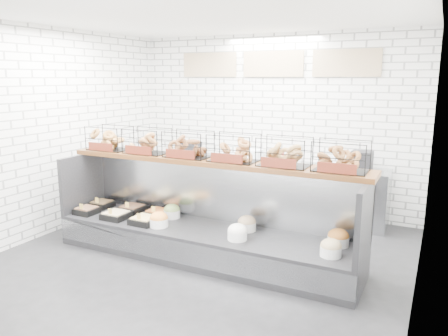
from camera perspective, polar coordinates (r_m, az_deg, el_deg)
The scene contains 5 objects.
ground at distance 5.53m, azimuth -4.33°, elevation -12.68°, with size 5.50×5.50×0.00m, color black.
room_shell at distance 5.56m, azimuth -1.43°, elevation 9.44°, with size 5.02×5.51×3.01m.
display_case at distance 5.68m, azimuth -2.68°, elevation -8.40°, with size 4.00×0.90×1.20m.
bagel_shelf at distance 5.55m, azimuth -1.82°, elevation 2.48°, with size 4.10×0.50×0.40m.
prep_counter at distance 7.44m, azimuth 5.25°, elevation -2.38°, with size 4.00×0.60×1.20m.
Camera 1 is at (2.61, -4.30, 2.29)m, focal length 35.00 mm.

